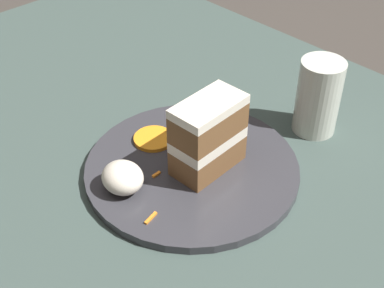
{
  "coord_description": "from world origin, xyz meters",
  "views": [
    {
      "loc": [
        -0.45,
        0.42,
        0.53
      ],
      "look_at": [
        -0.04,
        0.02,
        0.08
      ],
      "focal_mm": 50.0,
      "sensor_mm": 36.0,
      "label": 1
    }
  ],
  "objects_px": {
    "cake_slice": "(208,136)",
    "orange_garnish": "(153,139)",
    "plate": "(192,168)",
    "drinking_glass": "(317,101)",
    "cream_dollop": "(123,177)"
  },
  "relations": [
    {
      "from": "cake_slice",
      "to": "orange_garnish",
      "type": "height_order",
      "value": "cake_slice"
    },
    {
      "from": "plate",
      "to": "orange_garnish",
      "type": "xyz_separation_m",
      "value": [
        0.08,
        0.0,
        0.01
      ]
    },
    {
      "from": "orange_garnish",
      "to": "drinking_glass",
      "type": "relative_size",
      "value": 0.5
    },
    {
      "from": "orange_garnish",
      "to": "drinking_glass",
      "type": "height_order",
      "value": "drinking_glass"
    },
    {
      "from": "cake_slice",
      "to": "orange_garnish",
      "type": "distance_m",
      "value": 0.11
    },
    {
      "from": "orange_garnish",
      "to": "drinking_glass",
      "type": "bearing_deg",
      "value": -123.37
    },
    {
      "from": "drinking_glass",
      "to": "cake_slice",
      "type": "bearing_deg",
      "value": 77.83
    },
    {
      "from": "drinking_glass",
      "to": "plate",
      "type": "bearing_deg",
      "value": 74.35
    },
    {
      "from": "plate",
      "to": "drinking_glass",
      "type": "relative_size",
      "value": 2.54
    },
    {
      "from": "cake_slice",
      "to": "cream_dollop",
      "type": "distance_m",
      "value": 0.13
    },
    {
      "from": "cream_dollop",
      "to": "cake_slice",
      "type": "bearing_deg",
      "value": -111.58
    },
    {
      "from": "orange_garnish",
      "to": "cream_dollop",
      "type": "bearing_deg",
      "value": 118.04
    },
    {
      "from": "cream_dollop",
      "to": "drinking_glass",
      "type": "distance_m",
      "value": 0.32
    },
    {
      "from": "cake_slice",
      "to": "drinking_glass",
      "type": "xyz_separation_m",
      "value": [
        -0.04,
        -0.19,
        -0.02
      ]
    },
    {
      "from": "plate",
      "to": "drinking_glass",
      "type": "height_order",
      "value": "drinking_glass"
    }
  ]
}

